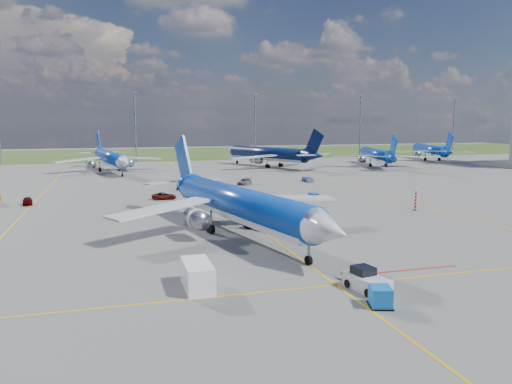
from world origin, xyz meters
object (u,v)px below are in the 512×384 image
object	(u,v)px
bg_jet_ne	(376,166)
baggage_tug_c	(184,188)
warning_post	(416,201)
service_car_a	(27,201)
pushback_tug	(366,281)
bg_jet_nnw	(111,172)
service_van	(197,275)
baggage_tug_e	(308,180)
service_car_b	(164,196)
bg_jet_n	(268,167)
service_car_c	(245,182)
bg_jet_ene	(430,160)
baggage_tug_w	(315,197)
main_airliner	(240,235)
uld_container	(380,297)

from	to	relation	value
bg_jet_ne	baggage_tug_c	distance (m)	72.61
warning_post	service_car_a	bearing A→B (deg)	159.01
baggage_tug_c	pushback_tug	bearing A→B (deg)	-98.38
bg_jet_nnw	service_van	distance (m)	96.67
baggage_tug_e	service_van	bearing A→B (deg)	-118.81
service_car_b	bg_jet_nnw	bearing A→B (deg)	10.17
bg_jet_n	baggage_tug_e	world-z (taller)	bg_jet_n
baggage_tug_e	baggage_tug_c	bearing A→B (deg)	-166.30
pushback_tug	service_car_c	size ratio (longest dim) A/B	1.24
bg_jet_ne	bg_jet_ene	xyz separation A→B (m)	(28.58, 14.43, 0.00)
pushback_tug	baggage_tug_w	size ratio (longest dim) A/B	1.30
bg_jet_nnw	main_airliner	size ratio (longest dim) A/B	0.95
bg_jet_nnw	baggage_tug_e	size ratio (longest dim) A/B	9.30
bg_jet_ne	service_car_c	distance (m)	57.93
service_van	baggage_tug_w	xyz separation A→B (m)	(26.96, 40.03, -0.63)
warning_post	bg_jet_ne	size ratio (longest dim) A/B	0.08
bg_jet_nnw	bg_jet_ne	distance (m)	75.60
uld_container	service_car_a	world-z (taller)	uld_container
bg_jet_ne	baggage_tug_w	world-z (taller)	bg_jet_ne
uld_container	baggage_tug_w	distance (m)	49.84
service_car_b	baggage_tug_e	bearing A→B (deg)	-63.68
warning_post	bg_jet_ene	xyz separation A→B (m)	(60.30, 82.61, -1.50)
service_van	baggage_tug_e	world-z (taller)	service_van
bg_jet_ne	uld_container	distance (m)	116.10
bg_jet_n	uld_container	bearing A→B (deg)	51.24
bg_jet_nnw	pushback_tug	distance (m)	102.42
warning_post	baggage_tug_e	bearing A→B (deg)	93.47
pushback_tug	warning_post	bearing A→B (deg)	40.09
bg_jet_ne	main_airliner	world-z (taller)	main_airliner
bg_jet_n	service_van	size ratio (longest dim) A/B	8.62
bg_jet_n	bg_jet_ene	size ratio (longest dim) A/B	1.10
bg_jet_ne	service_van	distance (m)	116.30
uld_container	service_car_c	size ratio (longest dim) A/B	0.41
main_airliner	service_car_c	xyz separation A→B (m)	(12.35, 45.11, 0.64)
baggage_tug_w	baggage_tug_e	world-z (taller)	baggage_tug_e
pushback_tug	baggage_tug_e	size ratio (longest dim) A/B	1.29
main_airliner	service_car_b	size ratio (longest dim) A/B	9.99
service_car_c	bg_jet_ene	bearing A→B (deg)	70.58
bg_jet_n	baggage_tug_c	distance (m)	53.12
bg_jet_ene	service_van	bearing A→B (deg)	63.78
baggage_tug_w	baggage_tug_e	size ratio (longest dim) A/B	0.99
main_airliner	service_car_a	bearing A→B (deg)	119.00
service_van	baggage_tug_e	bearing A→B (deg)	61.33
uld_container	service_van	size ratio (longest dim) A/B	0.38
bg_jet_nnw	service_car_a	xyz separation A→B (m)	(-12.82, -49.08, 0.61)
baggage_tug_w	baggage_tug_c	size ratio (longest dim) A/B	0.86
baggage_tug_c	main_airliner	bearing A→B (deg)	-102.47
baggage_tug_e	main_airliner	bearing A→B (deg)	-120.30
service_car_b	pushback_tug	bearing A→B (deg)	-167.82
pushback_tug	service_car_c	world-z (taller)	pushback_tug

